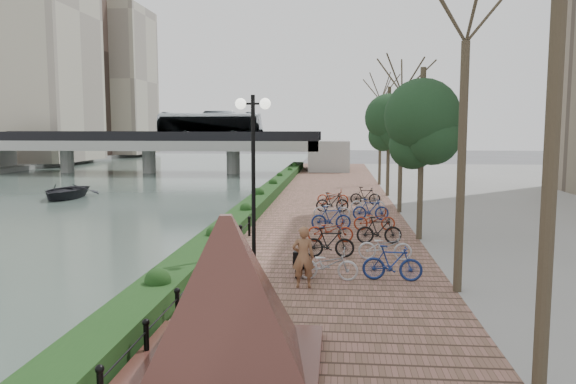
# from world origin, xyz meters

# --- Properties ---
(ground) EXTENTS (220.00, 220.00, 0.00)m
(ground) POSITION_xyz_m (0.00, 0.00, 0.00)
(ground) COLOR #59595B
(ground) RESTS_ON ground
(river_water) EXTENTS (30.00, 130.00, 0.02)m
(river_water) POSITION_xyz_m (-15.00, 25.00, 0.01)
(river_water) COLOR #40504B
(river_water) RESTS_ON ground
(promenade) EXTENTS (8.00, 75.00, 0.50)m
(promenade) POSITION_xyz_m (4.00, 17.50, 0.25)
(promenade) COLOR brown
(promenade) RESTS_ON ground
(hedge) EXTENTS (1.10, 56.00, 0.60)m
(hedge) POSITION_xyz_m (0.60, 20.00, 0.80)
(hedge) COLOR #173714
(hedge) RESTS_ON promenade
(chain_fence) EXTENTS (0.10, 14.10, 0.70)m
(chain_fence) POSITION_xyz_m (1.40, 2.00, 0.85)
(chain_fence) COLOR black
(chain_fence) RESTS_ON promenade
(granite_monument) EXTENTS (5.21, 5.21, 2.74)m
(granite_monument) POSITION_xyz_m (2.92, -3.09, 1.89)
(granite_monument) COLOR #47241E
(granite_monument) RESTS_ON promenade
(lamppost) EXTENTS (1.02, 0.32, 5.18)m
(lamppost) POSITION_xyz_m (2.44, 3.29, 4.21)
(lamppost) COLOR black
(lamppost) RESTS_ON promenade
(motorcycle) EXTENTS (0.54, 1.44, 0.88)m
(motorcycle) POSITION_xyz_m (3.81, 3.39, 0.94)
(motorcycle) COLOR black
(motorcycle) RESTS_ON promenade
(pedestrian) EXTENTS (0.64, 0.46, 1.66)m
(pedestrian) POSITION_xyz_m (3.96, 2.01, 1.33)
(pedestrian) COLOR brown
(pedestrian) RESTS_ON promenade
(bicycle_parking) EXTENTS (2.40, 17.32, 1.00)m
(bicycle_parking) POSITION_xyz_m (5.49, 10.66, 0.97)
(bicycle_parking) COLOR #B0B1B5
(bicycle_parking) RESTS_ON promenade
(street_trees) EXTENTS (3.20, 37.12, 6.80)m
(street_trees) POSITION_xyz_m (8.00, 12.68, 3.69)
(street_trees) COLOR #342C1F
(street_trees) RESTS_ON promenade
(bridge) EXTENTS (36.00, 10.77, 6.50)m
(bridge) POSITION_xyz_m (-13.63, 45.00, 3.37)
(bridge) COLOR #9B9A96
(bridge) RESTS_ON ground
(boat) EXTENTS (3.58, 4.91, 1.00)m
(boat) POSITION_xyz_m (-13.44, 23.42, 0.52)
(boat) COLOR black
(boat) RESTS_ON river_water
(far_buildings) EXTENTS (35.00, 38.00, 38.00)m
(far_buildings) POSITION_xyz_m (-41.66, 65.91, 16.12)
(far_buildings) COLOR #AFA791
(far_buildings) RESTS_ON far_bank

